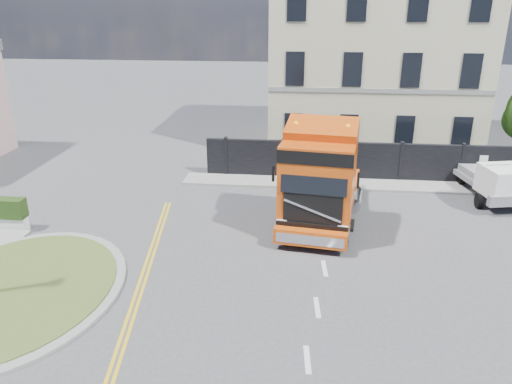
# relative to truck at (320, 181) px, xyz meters

# --- Properties ---
(ground) EXTENTS (120.00, 120.00, 0.00)m
(ground) POSITION_rel_truck_xyz_m (-2.77, -3.14, -1.95)
(ground) COLOR #424244
(ground) RESTS_ON ground
(traffic_island) EXTENTS (6.80, 6.80, 0.17)m
(traffic_island) POSITION_rel_truck_xyz_m (-9.77, -6.14, -1.87)
(traffic_island) COLOR gray
(traffic_island) RESTS_ON ground
(hoarding_fence) EXTENTS (18.80, 0.25, 2.00)m
(hoarding_fence) POSITION_rel_truck_xyz_m (3.78, 5.86, -0.95)
(hoarding_fence) COLOR black
(hoarding_fence) RESTS_ON ground
(georgian_building) EXTENTS (12.30, 10.30, 12.80)m
(georgian_building) POSITION_rel_truck_xyz_m (3.23, 13.36, 3.82)
(georgian_building) COLOR beige
(georgian_building) RESTS_ON ground
(pavement_far) EXTENTS (20.00, 1.60, 0.12)m
(pavement_far) POSITION_rel_truck_xyz_m (3.23, 4.96, -1.89)
(pavement_far) COLOR gray
(pavement_far) RESTS_ON ground
(truck) EXTENTS (3.68, 7.58, 4.36)m
(truck) POSITION_rel_truck_xyz_m (0.00, 0.00, 0.00)
(truck) COLOR black
(truck) RESTS_ON ground
(flatbed_pickup) EXTENTS (2.80, 4.99, 1.95)m
(flatbed_pickup) POSITION_rel_truck_xyz_m (8.16, 3.19, -0.91)
(flatbed_pickup) COLOR slate
(flatbed_pickup) RESTS_ON ground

